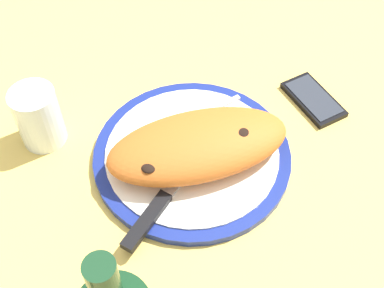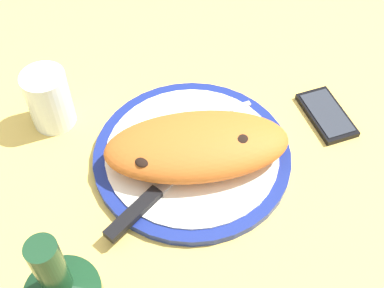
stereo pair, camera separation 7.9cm
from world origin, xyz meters
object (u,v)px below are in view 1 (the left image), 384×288
(fork, at_px, (186,122))
(water_glass, at_px, (39,120))
(calzone, at_px, (198,145))
(knife, at_px, (159,205))
(plate, at_px, (192,155))
(smartphone, at_px, (313,99))

(fork, height_order, water_glass, water_glass)
(calzone, bearing_deg, water_glass, -32.49)
(calzone, height_order, knife, calzone)
(knife, height_order, water_glass, water_glass)
(plate, relative_size, fork, 1.76)
(calzone, distance_m, knife, 0.11)
(calzone, xyz_separation_m, fork, (-0.01, -0.07, -0.03))
(water_glass, bearing_deg, smartphone, 169.65)
(plate, height_order, fork, fork)
(plate, xyz_separation_m, water_glass, (0.21, -0.13, 0.04))
(plate, height_order, smartphone, plate)
(fork, relative_size, knife, 0.90)
(fork, distance_m, smartphone, 0.23)
(calzone, bearing_deg, knife, 36.98)
(calzone, xyz_separation_m, smartphone, (-0.24, -0.06, -0.04))
(plate, distance_m, fork, 0.06)
(fork, xyz_separation_m, smartphone, (-0.23, 0.02, -0.01))
(calzone, relative_size, knife, 1.47)
(plate, bearing_deg, knife, 44.08)
(plate, height_order, calzone, calzone)
(plate, distance_m, calzone, 0.04)
(plate, relative_size, water_glass, 3.04)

